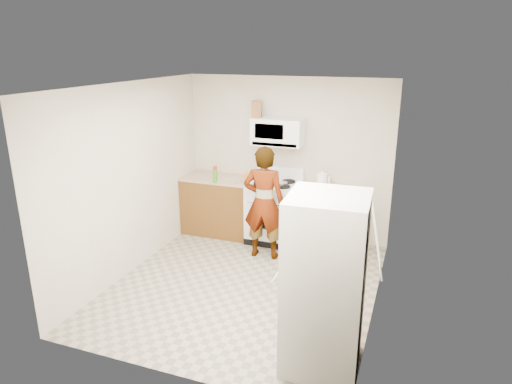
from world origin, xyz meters
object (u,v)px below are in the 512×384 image
at_px(microwave, 278,132).
at_px(saucepan, 270,174).
at_px(person, 264,203).
at_px(fridge, 325,284).
at_px(gas_range, 274,211).
at_px(kettle, 322,180).

bearing_deg(microwave, saucepan, 158.83).
relative_size(person, saucepan, 7.76).
height_order(fridge, saucepan, fridge).
height_order(gas_range, microwave, microwave).
height_order(person, saucepan, person).
bearing_deg(gas_range, fridge, -63.19).
height_order(fridge, kettle, fridge).
height_order(gas_range, fridge, fridge).
height_order(gas_range, saucepan, gas_range).
bearing_deg(gas_range, kettle, 8.25).
xyz_separation_m(person, fridge, (1.29, -2.04, 0.03)).
bearing_deg(microwave, fridge, -64.27).
xyz_separation_m(fridge, saucepan, (-1.46, 2.82, 0.16)).
distance_m(microwave, fridge, 3.19).
relative_size(gas_range, fridge, 0.66).
distance_m(person, fridge, 2.42).
height_order(microwave, fridge, microwave).
bearing_deg(person, gas_range, -90.76).
relative_size(fridge, saucepan, 8.08).
xyz_separation_m(microwave, fridge, (1.33, -2.77, -0.85)).
relative_size(gas_range, saucepan, 5.37).
distance_m(fridge, kettle, 2.82).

